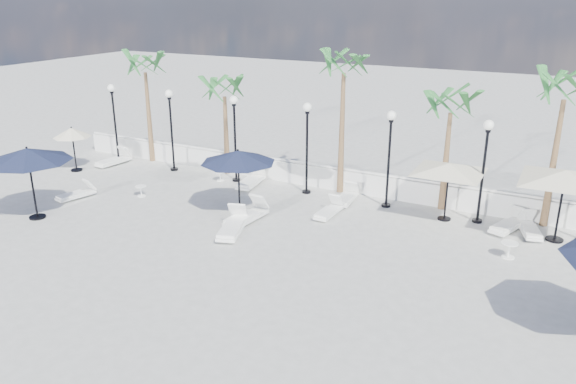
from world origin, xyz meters
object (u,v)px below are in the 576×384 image
at_px(parasol_navy_mid, 238,157).
at_px(parasol_cream_small, 72,133).
at_px(lounger_8, 530,228).
at_px(parasol_cream_sq_b, 566,170).
at_px(lounger_0, 76,194).
at_px(lounger_5, 233,226).
at_px(lounger_3, 347,197).
at_px(lounger_2, 251,180).
at_px(lounger_7, 508,224).
at_px(parasol_cream_sq_a, 450,164).
at_px(parasol_navy_left, 28,155).
at_px(lounger_6, 329,211).
at_px(lounger_1, 114,160).
at_px(lounger_4, 247,215).

bearing_deg(parasol_navy_mid, parasol_cream_small, 173.77).
relative_size(lounger_8, parasol_cream_sq_b, 0.33).
height_order(lounger_0, parasol_cream_small, parasol_cream_small).
bearing_deg(lounger_5, lounger_3, 45.14).
bearing_deg(lounger_2, lounger_7, -7.83).
bearing_deg(lounger_0, lounger_8, 29.38).
xyz_separation_m(lounger_0, parasol_cream_sq_a, (13.99, 4.67, 1.98)).
bearing_deg(lounger_3, parasol_navy_mid, -141.28).
bearing_deg(parasol_navy_left, parasol_navy_mid, 31.05).
xyz_separation_m(lounger_6, lounger_8, (6.94, 1.67, 0.01)).
height_order(lounger_8, parasol_navy_left, parasol_navy_left).
bearing_deg(lounger_2, lounger_1, 174.89).
relative_size(lounger_2, lounger_5, 0.95).
bearing_deg(lounger_5, parasol_navy_left, 178.45).
relative_size(lounger_4, parasol_cream_sq_b, 0.39).
bearing_deg(lounger_3, lounger_6, -95.91).
height_order(lounger_7, lounger_8, lounger_7).
bearing_deg(parasol_cream_small, parasol_cream_sq_b, 4.74).
xyz_separation_m(lounger_6, lounger_7, (6.23, 1.67, 0.02)).
bearing_deg(parasol_cream_small, lounger_7, 5.65).
relative_size(lounger_5, lounger_6, 1.30).
distance_m(parasol_cream_sq_a, parasol_cream_sq_b, 3.80).
height_order(parasol_navy_mid, parasol_cream_sq_b, parasol_cream_sq_b).
bearing_deg(parasol_cream_sq_a, parasol_navy_mid, -157.54).
bearing_deg(lounger_8, parasol_navy_mid, 179.44).
relative_size(lounger_0, lounger_4, 0.80).
bearing_deg(lounger_8, lounger_3, 163.04).
bearing_deg(lounger_1, lounger_4, -12.25).
relative_size(lounger_5, parasol_navy_left, 0.69).
height_order(lounger_7, parasol_cream_sq_b, parasol_cream_sq_b).
xyz_separation_m(lounger_0, parasol_cream_sq_b, (17.77, 4.50, 2.31)).
xyz_separation_m(lounger_1, parasol_cream_sq_b, (19.86, 0.18, 2.28)).
relative_size(lounger_2, lounger_3, 1.18).
bearing_deg(lounger_2, lounger_0, -147.70).
xyz_separation_m(lounger_0, parasol_navy_left, (0.33, -2.21, 2.24)).
bearing_deg(parasol_navy_left, lounger_5, 16.39).
relative_size(lounger_3, parasol_cream_sq_b, 0.32).
xyz_separation_m(lounger_4, lounger_5, (0.11, -1.13, 0.00)).
height_order(lounger_0, lounger_3, lounger_3).
bearing_deg(lounger_2, parasol_cream_small, -175.24).
bearing_deg(lounger_7, parasol_cream_sq_b, 12.85).
xyz_separation_m(lounger_2, parasol_cream_small, (-8.54, -1.90, 1.58)).
xyz_separation_m(lounger_6, parasol_navy_mid, (-3.16, -1.30, 2.03)).
height_order(lounger_0, parasol_navy_mid, parasol_navy_mid).
bearing_deg(lounger_8, lounger_1, 164.13).
xyz_separation_m(lounger_3, parasol_cream_sq_a, (3.93, -0.02, 1.97)).
relative_size(lounger_4, parasol_navy_mid, 0.75).
bearing_deg(parasol_cream_sq_a, lounger_2, 179.85).
bearing_deg(parasol_cream_sq_b, parasol_navy_left, -158.95).
bearing_deg(parasol_cream_small, lounger_6, 1.02).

